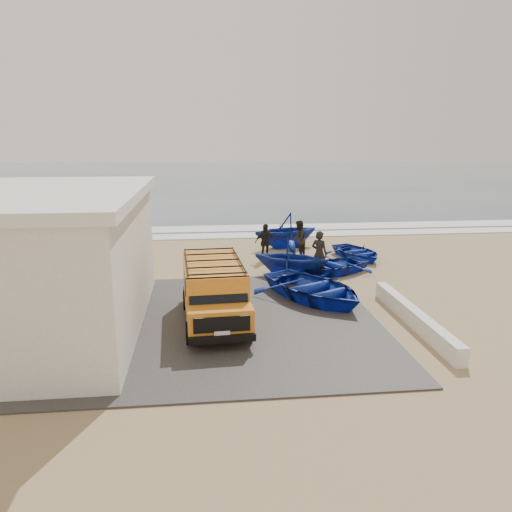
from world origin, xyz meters
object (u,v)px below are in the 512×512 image
parapet (414,318)px  boat_far_left (286,230)px  boat_mid_right (357,252)px  building (2,262)px  fisherman_back (265,242)px  fisherman_front (319,254)px  boat_mid_left (290,257)px  boat_near_left (313,288)px  boat_near_right (333,265)px  van (214,290)px  fisherman_middle (299,239)px

parapet → boat_far_left: boat_far_left is taller
boat_mid_right → building: bearing=-166.7°
building → parapet: (12.50, -1.00, -1.89)m
boat_far_left → fisherman_back: boat_far_left is taller
boat_far_left → fisherman_back: (-1.45, -2.61, -0.05)m
boat_far_left → fisherman_front: (0.46, -5.72, 0.05)m
boat_mid_left → boat_far_left: size_ratio=0.89×
boat_mid_right → boat_near_left: bearing=-137.2°
boat_near_right → boat_mid_right: bearing=116.0°
parapet → fisherman_back: 9.74m
boat_near_right → boat_far_left: bearing=164.8°
parapet → boat_near_right: size_ratio=1.73×
parapet → van: (-6.22, 1.04, 0.81)m
boat_far_left → boat_near_left: bearing=-19.8°
boat_near_right → boat_mid_left: size_ratio=1.10×
boat_near_left → boat_near_right: (1.64, 3.46, -0.11)m
van → boat_near_left: size_ratio=1.06×
building → fisherman_front: 11.98m
van → fisherman_front: bearing=43.8°
boat_mid_left → boat_far_left: boat_far_left is taller
parapet → fisherman_back: fisherman_back is taller
boat_mid_right → boat_far_left: (-3.00, 2.90, 0.60)m
boat_mid_right → fisherman_back: size_ratio=1.84×
boat_mid_left → boat_mid_right: (3.75, 2.69, -0.49)m
van → boat_near_left: (3.63, 1.77, -0.61)m
boat_mid_left → fisherman_middle: 3.49m
boat_far_left → fisherman_middle: bearing=-10.3°
boat_mid_right → boat_far_left: bearing=119.1°
parapet → boat_far_left: size_ratio=1.69×
parapet → fisherman_front: size_ratio=3.05×
boat_far_left → fisherman_middle: size_ratio=1.94×
parapet → boat_near_left: (-2.59, 2.81, 0.20)m
building → boat_mid_left: size_ratio=2.99×
parapet → building: bearing=175.4°
boat_mid_left → boat_mid_right: boat_mid_left is taller
parapet → fisherman_front: 6.21m
boat_mid_left → boat_far_left: (0.75, 5.60, 0.11)m
van → boat_near_right: size_ratio=1.38×
boat_near_right → boat_mid_left: boat_mid_left is taller
boat_mid_left → boat_far_left: 5.65m
boat_near_left → fisherman_back: size_ratio=2.58×
building → fisherman_middle: size_ratio=5.14×
boat_mid_left → fisherman_middle: (1.00, 3.34, 0.09)m
parapet → boat_mid_left: size_ratio=1.91×
fisherman_front → fisherman_middle: bearing=-45.8°
fisherman_front → fisherman_middle: 3.46m
fisherman_front → fisherman_back: (-1.91, 3.11, -0.10)m
fisherman_middle → boat_mid_left: bearing=17.9°
building → boat_mid_right: (13.39, 7.76, -1.83)m
boat_mid_left → parapet: bearing=-129.4°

